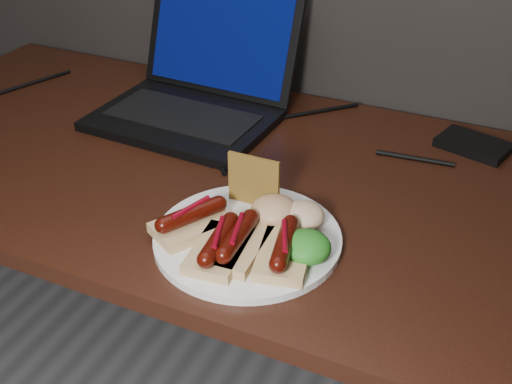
{
  "coord_description": "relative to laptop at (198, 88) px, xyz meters",
  "views": [
    {
      "loc": [
        0.5,
        0.51,
        1.33
      ],
      "look_at": [
        0.18,
        1.23,
        0.82
      ],
      "focal_mm": 45.0,
      "sensor_mm": 36.0,
      "label": 1
    }
  ],
  "objects": [
    {
      "name": "bread_sausage_left",
      "position": [
        0.2,
        -0.38,
        -0.03
      ],
      "size": [
        0.12,
        0.13,
        0.04
      ],
      "color": "#DBBE80",
      "rests_on": "plate"
    },
    {
      "name": "coleslaw_mound",
      "position": [
        0.34,
        -0.3,
        -0.02
      ],
      "size": [
        0.06,
        0.06,
        0.04
      ],
      "primitive_type": "ellipsoid",
      "color": "beige",
      "rests_on": "plate"
    },
    {
      "name": "desk_cables",
      "position": [
        0.06,
        -0.02,
        -0.05
      ],
      "size": [
        0.97,
        0.37,
        0.01
      ],
      "color": "black",
      "rests_on": "desk"
    },
    {
      "name": "bread_sausage_extra",
      "position": [
        0.26,
        -0.42,
        -0.03
      ],
      "size": [
        0.08,
        0.12,
        0.04
      ],
      "color": "#DBBE80",
      "rests_on": "plate"
    },
    {
      "name": "hard_drive",
      "position": [
        0.54,
        0.07,
        -0.05
      ],
      "size": [
        0.14,
        0.11,
        0.02
      ],
      "primitive_type": "cube",
      "rotation": [
        0.0,
        0.0,
        -0.28
      ],
      "color": "black",
      "rests_on": "desk"
    },
    {
      "name": "desk",
      "position": [
        0.1,
        -0.18,
        -0.14
      ],
      "size": [
        1.4,
        0.7,
        0.75
      ],
      "color": "black",
      "rests_on": "ground"
    },
    {
      "name": "plate",
      "position": [
        0.28,
        -0.36,
        -0.05
      ],
      "size": [
        0.34,
        0.34,
        0.01
      ],
      "primitive_type": "cylinder",
      "rotation": [
        0.0,
        0.0,
        -0.26
      ],
      "color": "white",
      "rests_on": "desk"
    },
    {
      "name": "crispbread",
      "position": [
        0.25,
        -0.28,
        -0.0
      ],
      "size": [
        0.09,
        0.01,
        0.08
      ],
      "primitive_type": "cube",
      "color": "olive",
      "rests_on": "plate"
    },
    {
      "name": "laptop",
      "position": [
        0.0,
        0.0,
        0.0
      ],
      "size": [
        0.36,
        0.35,
        0.25
      ],
      "color": "black",
      "rests_on": "desk"
    },
    {
      "name": "salsa_mound",
      "position": [
        0.3,
        -0.31,
        -0.02
      ],
      "size": [
        0.07,
        0.07,
        0.04
      ],
      "primitive_type": "ellipsoid",
      "color": "#9A280F",
      "rests_on": "plate"
    },
    {
      "name": "bread_sausage_center",
      "position": [
        0.28,
        -0.4,
        -0.03
      ],
      "size": [
        0.07,
        0.12,
        0.04
      ],
      "color": "#DBBE80",
      "rests_on": "plate"
    },
    {
      "name": "salad_greens",
      "position": [
        0.37,
        -0.37,
        -0.02
      ],
      "size": [
        0.07,
        0.07,
        0.04
      ],
      "primitive_type": "ellipsoid",
      "color": "#136215",
      "rests_on": "plate"
    },
    {
      "name": "bread_sausage_right",
      "position": [
        0.35,
        -0.39,
        -0.03
      ],
      "size": [
        0.09,
        0.13,
        0.04
      ],
      "color": "#DBBE80",
      "rests_on": "plate"
    }
  ]
}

